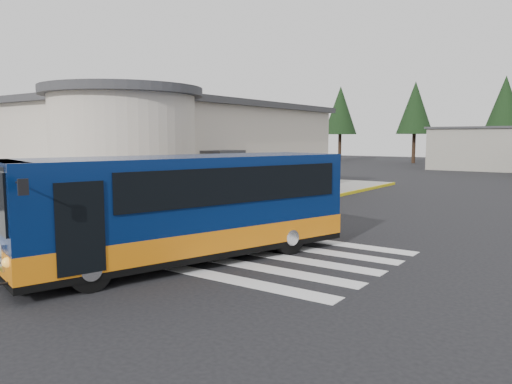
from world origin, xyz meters
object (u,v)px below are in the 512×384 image
Objects in this scene: transit_bus at (186,211)px; pedestrian_b at (30,219)px; bollard at (32,234)px; pedestrian_a at (7,214)px.

pedestrian_b is at bearing -135.06° from transit_bus.
pedestrian_b is (-3.77, -2.00, -0.30)m from transit_bus.
pedestrian_b is 1.44× the size of bollard.
pedestrian_a is 1.32× the size of bollard.
transit_bus reaches higher than bollard.
pedestrian_a is (-5.69, -1.58, -0.37)m from transit_bus.
transit_bus reaches higher than pedestrian_a.
transit_bus reaches higher than pedestrian_b.
transit_bus is 4.28m from pedestrian_b.
pedestrian_a is at bearing -130.51° from pedestrian_b.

